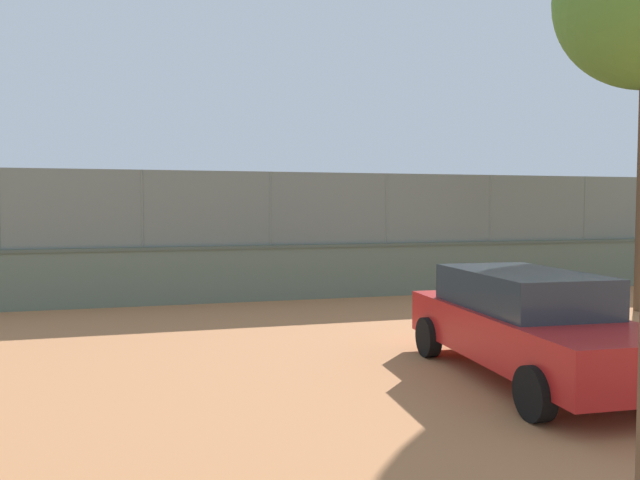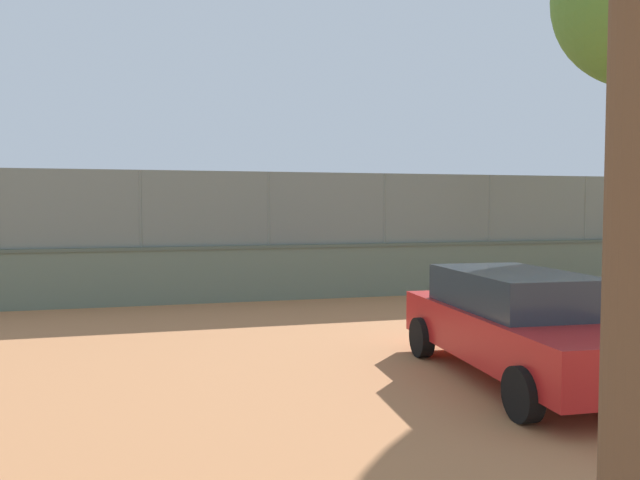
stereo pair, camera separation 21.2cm
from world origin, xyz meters
The scene contains 7 objects.
ground_plane centered at (0.00, 0.00, 0.00)m, with size 260.00×260.00×0.00m, color #B27247.
perimeter_wall centered at (-1.94, 10.19, 0.70)m, with size 31.46×1.24×1.39m.
fence_panel_on_wall centered at (-1.94, 10.19, 2.31)m, with size 30.89×0.94×1.83m.
player_at_service_line centered at (5.29, 5.55, 0.98)m, with size 0.93×0.99×1.65m.
player_foreground_swinging centered at (1.54, 2.50, 0.94)m, with size 0.74×1.21×1.59m.
sports_ball centered at (4.30, 7.48, 0.04)m, with size 0.08×0.08×0.08m, color #3399D8.
parked_car_red centered at (2.45, 18.02, 0.77)m, with size 2.16×4.56×1.47m.
Camera 2 is at (7.46, 25.30, 2.37)m, focal length 34.96 mm.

